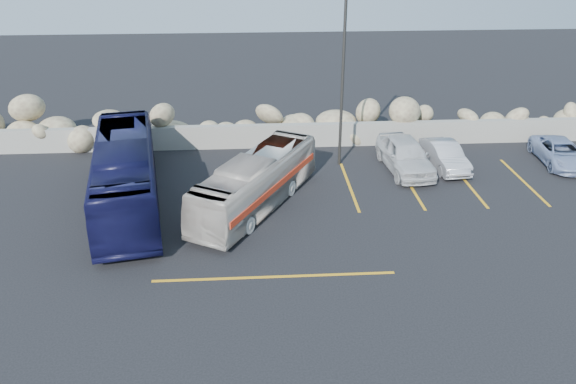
{
  "coord_description": "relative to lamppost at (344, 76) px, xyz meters",
  "views": [
    {
      "loc": [
        -1.52,
        -15.18,
        10.58
      ],
      "look_at": [
        -0.31,
        4.0,
        1.25
      ],
      "focal_mm": 35.0,
      "sensor_mm": 36.0,
      "label": 1
    }
  ],
  "objects": [
    {
      "name": "ground",
      "position": [
        -2.56,
        -9.5,
        -4.3
      ],
      "size": [
        90.0,
        90.0,
        0.0
      ],
      "primitive_type": "plane",
      "color": "black",
      "rests_on": "ground"
    },
    {
      "name": "seawall",
      "position": [
        -2.56,
        2.5,
        -3.7
      ],
      "size": [
        60.0,
        0.4,
        1.2
      ],
      "primitive_type": "cube",
      "color": "gray",
      "rests_on": "ground"
    },
    {
      "name": "riprap_pile",
      "position": [
        -2.56,
        3.7,
        -3.0
      ],
      "size": [
        54.0,
        2.8,
        2.6
      ],
      "primitive_type": null,
      "color": "#8D785C",
      "rests_on": "ground"
    },
    {
      "name": "parking_lines",
      "position": [
        2.09,
        -3.93,
        -4.29
      ],
      "size": [
        18.16,
        9.36,
        0.01
      ],
      "color": "gold",
      "rests_on": "ground"
    },
    {
      "name": "lamppost",
      "position": [
        0.0,
        0.0,
        0.0
      ],
      "size": [
        1.14,
        0.18,
        8.0
      ],
      "color": "#302F2B",
      "rests_on": "ground"
    },
    {
      "name": "vintage_bus",
      "position": [
        -4.07,
        -4.19,
        -3.21
      ],
      "size": [
        5.45,
        7.71,
        2.18
      ],
      "primitive_type": "imported",
      "rotation": [
        0.0,
        0.0,
        -0.52
      ],
      "color": "beige",
      "rests_on": "ground"
    },
    {
      "name": "tour_coach",
      "position": [
        -9.32,
        -3.63,
        -2.92
      ],
      "size": [
        4.05,
        10.09,
        2.74
      ],
      "primitive_type": "imported",
      "rotation": [
        0.0,
        0.0,
        0.18
      ],
      "color": "#101037",
      "rests_on": "ground"
    },
    {
      "name": "car_a",
      "position": [
        2.89,
        -0.89,
        -3.53
      ],
      "size": [
        2.19,
        4.65,
        1.54
      ],
      "primitive_type": "imported",
      "rotation": [
        0.0,
        0.0,
        0.09
      ],
      "color": "silver",
      "rests_on": "ground"
    },
    {
      "name": "car_b",
      "position": [
        4.83,
        -0.71,
        -3.69
      ],
      "size": [
        1.58,
        3.74,
        1.2
      ],
      "primitive_type": "imported",
      "rotation": [
        0.0,
        0.0,
        0.09
      ],
      "color": "#BBBAC0",
      "rests_on": "ground"
    },
    {
      "name": "car_d",
      "position": [
        10.53,
        -0.61,
        -3.74
      ],
      "size": [
        2.18,
        4.16,
        1.12
      ],
      "primitive_type": "imported",
      "rotation": [
        0.0,
        0.0,
        -0.08
      ],
      "color": "#8698BF",
      "rests_on": "ground"
    }
  ]
}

